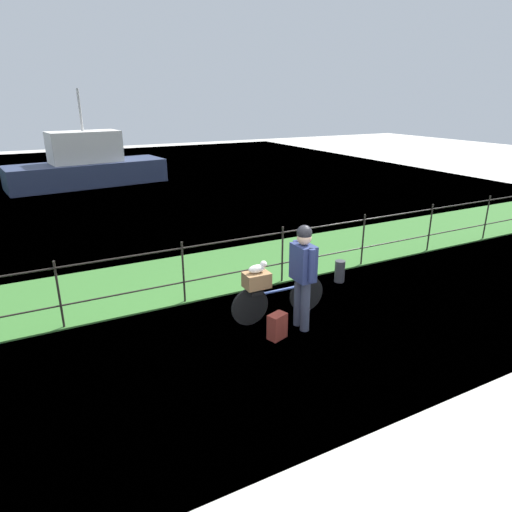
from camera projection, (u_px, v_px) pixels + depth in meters
ground_plane at (302, 348)px, 6.49m from camera, size 60.00×60.00×0.00m
grass_strip at (213, 271)px, 9.30m from camera, size 27.00×2.40×0.03m
harbor_water at (117, 190)px, 17.47m from camera, size 30.00×30.00×0.00m
iron_fence at (235, 259)px, 8.13m from camera, size 18.04×0.04×1.14m
bicycle_main at (278, 299)px, 7.27m from camera, size 1.69×0.17×0.63m
wooden_crate at (257, 280)px, 6.96m from camera, size 0.40×0.30×0.24m
terrier_dog at (258, 268)px, 6.91m from camera, size 0.32×0.14×0.18m
cyclist_person at (303, 268)px, 6.74m from camera, size 0.27×0.54×1.68m
backpack_on_paving at (277, 326)px, 6.69m from camera, size 0.32×0.26×0.40m
mooring_bollard at (340, 271)px, 8.75m from camera, size 0.20×0.20×0.44m
moored_boat_mid at (87, 166)px, 18.17m from camera, size 6.35×2.75×3.76m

